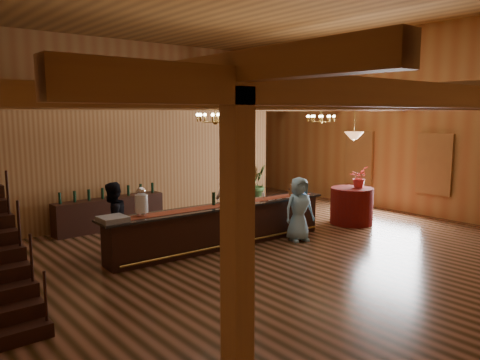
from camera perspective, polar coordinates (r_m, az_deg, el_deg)
floor at (r=11.16m, az=-0.21°, el=-7.42°), size 14.00×14.00×0.00m
wall_back at (r=16.77m, az=-15.64°, el=7.02°), size 12.00×0.10×5.50m
wall_right at (r=15.27m, az=17.64°, el=6.86°), size 0.10×14.00×5.50m
beam_grid at (r=11.15m, az=-1.89°, el=9.41°), size 11.90×13.90×0.39m
support_posts at (r=10.46m, az=1.52°, el=0.48°), size 9.20×10.20×3.20m
partition_wall at (r=13.47m, az=-11.35°, el=1.84°), size 9.00×0.18×3.10m
window_right_front at (r=14.48m, az=22.64°, el=1.80°), size 0.12×1.05×1.75m
window_right_back at (r=15.86m, az=14.33°, el=2.68°), size 0.12×1.05×1.75m
backroom_boxes at (r=15.48m, az=-14.06°, el=-1.26°), size 4.10×0.60×1.10m
tasting_bar at (r=10.60m, az=-2.20°, el=-5.58°), size 5.69×0.96×0.96m
beverage_dispenser at (r=9.54m, az=-11.92°, el=-2.68°), size 0.26×0.26×0.60m
glass_rack_tray at (r=9.26m, az=-15.25°, el=-4.62°), size 0.50×0.50×0.10m
raffle_drum at (r=11.80m, az=6.65°, el=-1.04°), size 0.34×0.24×0.30m
bar_bottle_0 at (r=10.48m, az=-3.23°, el=-2.31°), size 0.07×0.07×0.30m
bar_bottle_1 at (r=10.65m, az=-1.88°, el=-2.13°), size 0.07×0.07×0.30m
bar_bottle_2 at (r=10.85m, az=-0.33°, el=-1.93°), size 0.07×0.07×0.30m
backbar_shelf at (r=12.65m, az=-15.57°, el=-3.94°), size 2.93×0.54×0.82m
round_table at (r=13.11m, az=13.44°, el=-3.07°), size 1.14×1.14×0.99m
chandelier_left at (r=9.92m, az=-3.01°, el=7.63°), size 0.80×0.80×0.45m
chandelier_right at (r=13.54m, az=9.83°, el=7.43°), size 0.80×0.80×0.50m
pendant_lamp at (r=12.88m, az=13.72°, el=5.29°), size 0.52×0.52×0.90m
bartender at (r=11.43m, az=-1.94°, el=-2.86°), size 0.70×0.59×1.63m
staff_second at (r=10.10m, az=-15.28°, el=-4.74°), size 0.96×0.88×1.59m
guest at (r=11.09m, az=7.22°, el=-3.54°), size 0.85×0.67×1.52m
floor_plant at (r=15.51m, az=2.10°, el=-0.48°), size 0.84×0.73×1.33m
table_flowers at (r=13.03m, az=14.25°, el=0.32°), size 0.66×0.62×0.58m
table_vase at (r=13.03m, az=14.41°, el=-0.32°), size 0.16×0.16×0.29m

